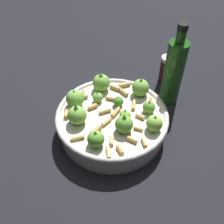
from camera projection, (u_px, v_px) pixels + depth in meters
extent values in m
plane|color=black|center=(112.00, 130.00, 0.70)|extent=(2.40, 2.40, 0.00)
cylinder|color=beige|center=(112.00, 123.00, 0.68)|extent=(0.27, 0.27, 0.06)
torus|color=beige|center=(112.00, 115.00, 0.66)|extent=(0.29, 0.29, 0.01)
sphere|color=#75B247|center=(101.00, 83.00, 0.71)|extent=(0.05, 0.05, 0.05)
cone|color=#8CC64C|center=(101.00, 76.00, 0.69)|extent=(0.02, 0.02, 0.02)
sphere|color=#4C8933|center=(120.00, 102.00, 0.67)|extent=(0.03, 0.03, 0.03)
cone|color=#8CC64C|center=(120.00, 98.00, 0.66)|extent=(0.01, 0.01, 0.01)
sphere|color=#75B247|center=(75.00, 99.00, 0.66)|extent=(0.05, 0.05, 0.05)
cone|color=#609E38|center=(74.00, 92.00, 0.65)|extent=(0.02, 0.02, 0.01)
sphere|color=#609E38|center=(149.00, 107.00, 0.65)|extent=(0.03, 0.03, 0.03)
cone|color=#4C8933|center=(150.00, 103.00, 0.64)|extent=(0.01, 0.01, 0.01)
sphere|color=#8CC64C|center=(155.00, 122.00, 0.61)|extent=(0.04, 0.04, 0.04)
cone|color=#8CC64C|center=(156.00, 116.00, 0.60)|extent=(0.02, 0.02, 0.01)
sphere|color=#75B247|center=(77.00, 115.00, 0.62)|extent=(0.05, 0.05, 0.05)
cone|color=#75B247|center=(76.00, 108.00, 0.61)|extent=(0.02, 0.02, 0.02)
sphere|color=#8CC64C|center=(126.00, 114.00, 0.64)|extent=(0.03, 0.03, 0.03)
cone|color=#8CC64C|center=(126.00, 110.00, 0.63)|extent=(0.01, 0.01, 0.01)
sphere|color=#609E38|center=(124.00, 124.00, 0.61)|extent=(0.04, 0.04, 0.04)
cone|color=#609E38|center=(124.00, 118.00, 0.59)|extent=(0.02, 0.02, 0.02)
sphere|color=#75B247|center=(140.00, 88.00, 0.69)|extent=(0.05, 0.05, 0.05)
cone|color=#4C8933|center=(141.00, 81.00, 0.68)|extent=(0.02, 0.02, 0.02)
sphere|color=#609E38|center=(96.00, 139.00, 0.58)|extent=(0.04, 0.04, 0.04)
cone|color=#75B247|center=(95.00, 133.00, 0.56)|extent=(0.02, 0.02, 0.02)
sphere|color=#75B247|center=(98.00, 97.00, 0.68)|extent=(0.03, 0.03, 0.03)
cone|color=#8CC64C|center=(97.00, 93.00, 0.67)|extent=(0.01, 0.01, 0.01)
cylinder|color=tan|center=(134.00, 105.00, 0.67)|extent=(0.02, 0.03, 0.01)
cylinder|color=tan|center=(120.00, 150.00, 0.57)|extent=(0.02, 0.02, 0.01)
cylinder|color=tan|center=(132.00, 140.00, 0.59)|extent=(0.03, 0.01, 0.01)
cylinder|color=tan|center=(85.00, 94.00, 0.70)|extent=(0.03, 0.03, 0.01)
cylinder|color=tan|center=(115.00, 88.00, 0.72)|extent=(0.03, 0.02, 0.01)
cylinder|color=tan|center=(112.00, 99.00, 0.69)|extent=(0.03, 0.01, 0.01)
cylinder|color=tan|center=(67.00, 113.00, 0.65)|extent=(0.02, 0.03, 0.01)
cylinder|color=tan|center=(107.00, 122.00, 0.63)|extent=(0.02, 0.03, 0.01)
cylinder|color=tan|center=(144.00, 142.00, 0.59)|extent=(0.02, 0.03, 0.01)
cylinder|color=tan|center=(77.00, 138.00, 0.60)|extent=(0.03, 0.03, 0.01)
cylinder|color=tan|center=(140.00, 116.00, 0.64)|extent=(0.02, 0.01, 0.01)
cylinder|color=tan|center=(96.00, 130.00, 0.61)|extent=(0.02, 0.03, 0.01)
cylinder|color=tan|center=(149.00, 102.00, 0.68)|extent=(0.01, 0.03, 0.01)
cylinder|color=tan|center=(112.00, 140.00, 0.59)|extent=(0.02, 0.03, 0.01)
cylinder|color=tan|center=(104.00, 112.00, 0.66)|extent=(0.03, 0.03, 0.01)
cylinder|color=tan|center=(93.00, 106.00, 0.67)|extent=(0.02, 0.03, 0.01)
cylinder|color=tan|center=(123.00, 92.00, 0.71)|extent=(0.03, 0.02, 0.01)
cylinder|color=tan|center=(138.00, 129.00, 0.62)|extent=(0.02, 0.01, 0.01)
cylinder|color=tan|center=(116.00, 112.00, 0.65)|extent=(0.02, 0.03, 0.01)
cylinder|color=tan|center=(108.00, 153.00, 0.57)|extent=(0.02, 0.03, 0.01)
cylinder|color=tan|center=(124.00, 85.00, 0.73)|extent=(0.03, 0.03, 0.01)
cylinder|color=#33140F|center=(166.00, 71.00, 0.82)|extent=(0.04, 0.04, 0.08)
cylinder|color=silver|center=(168.00, 59.00, 0.79)|extent=(0.04, 0.04, 0.01)
cylinder|color=#1E4C19|center=(173.00, 74.00, 0.72)|extent=(0.05, 0.05, 0.19)
cylinder|color=#1E4C19|center=(181.00, 36.00, 0.64)|extent=(0.02, 0.02, 0.04)
cylinder|color=black|center=(183.00, 27.00, 0.62)|extent=(0.03, 0.03, 0.02)
cylinder|color=#B2844C|center=(100.00, 106.00, 0.75)|extent=(0.11, 0.18, 0.02)
ellipsoid|color=#B2844C|center=(99.00, 81.00, 0.83)|extent=(0.06, 0.06, 0.01)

